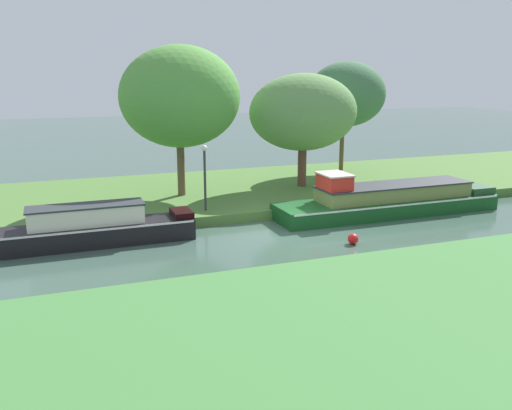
# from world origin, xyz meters

# --- Properties ---
(ground_plane) EXTENTS (120.00, 120.00, 0.00)m
(ground_plane) POSITION_xyz_m (0.00, 0.00, 0.00)
(ground_plane) COLOR #3E594C
(riverbank_far) EXTENTS (72.00, 10.00, 0.40)m
(riverbank_far) POSITION_xyz_m (0.00, 7.00, 0.20)
(riverbank_far) COLOR #4D7735
(riverbank_far) RESTS_ON ground_plane
(riverbank_near) EXTENTS (72.00, 10.00, 0.40)m
(riverbank_near) POSITION_xyz_m (0.00, -9.00, 0.20)
(riverbank_near) COLOR #437E3D
(riverbank_near) RESTS_ON ground_plane
(forest_barge) EXTENTS (9.95, 2.21, 1.92)m
(forest_barge) POSITION_xyz_m (5.23, 1.20, 0.60)
(forest_barge) COLOR #154E1E
(forest_barge) RESTS_ON ground_plane
(black_narrowboat) EXTENTS (6.79, 1.45, 1.44)m
(black_narrowboat) POSITION_xyz_m (-6.87, 1.20, 0.59)
(black_narrowboat) COLOR black
(black_narrowboat) RESTS_ON ground_plane
(willow_tree_left) EXTENTS (5.31, 4.55, 6.66)m
(willow_tree_left) POSITION_xyz_m (-2.60, 5.88, 4.84)
(willow_tree_left) COLOR brown
(willow_tree_left) RESTS_ON riverbank_far
(willow_tree_centre) EXTENTS (5.47, 3.47, 5.46)m
(willow_tree_centre) POSITION_xyz_m (3.44, 6.01, 4.01)
(willow_tree_centre) COLOR brown
(willow_tree_centre) RESTS_ON riverbank_far
(willow_tree_right) EXTENTS (4.59, 3.32, 6.08)m
(willow_tree_right) POSITION_xyz_m (7.54, 9.09, 4.69)
(willow_tree_right) COLOR brown
(willow_tree_right) RESTS_ON riverbank_far
(lamp_post) EXTENTS (0.24, 0.24, 2.67)m
(lamp_post) POSITION_xyz_m (-2.36, 3.02, 2.10)
(lamp_post) COLOR #333338
(lamp_post) RESTS_ON riverbank_far
(mooring_post_near) EXTENTS (0.14, 0.14, 0.80)m
(mooring_post_near) POSITION_xyz_m (5.28, 2.45, 0.80)
(mooring_post_near) COLOR #4D3422
(mooring_post_near) RESTS_ON riverbank_far
(mooring_post_far) EXTENTS (0.19, 0.19, 0.69)m
(mooring_post_far) POSITION_xyz_m (2.78, 2.45, 0.75)
(mooring_post_far) COLOR #553124
(mooring_post_far) RESTS_ON riverbank_far
(channel_buoy) EXTENTS (0.38, 0.38, 0.38)m
(channel_buoy) POSITION_xyz_m (1.57, -2.01, 0.19)
(channel_buoy) COLOR red
(channel_buoy) RESTS_ON ground_plane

